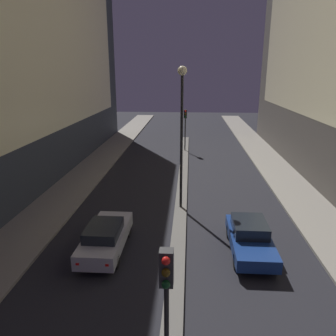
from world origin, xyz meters
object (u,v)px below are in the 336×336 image
(traffic_light_mid, at_px, (185,121))
(car_left_lane, at_px, (106,237))
(street_lamp, at_px, (182,115))
(traffic_light_near, at_px, (166,295))
(car_right_lane, at_px, (250,237))

(traffic_light_mid, height_order, car_left_lane, traffic_light_mid)
(street_lamp, relative_size, car_left_lane, 1.82)
(traffic_light_mid, distance_m, street_lamp, 15.35)
(traffic_light_near, bearing_deg, car_left_lane, 115.10)
(street_lamp, bearing_deg, traffic_light_mid, 90.00)
(car_right_lane, bearing_deg, traffic_light_near, -113.79)
(traffic_light_mid, xyz_separation_m, car_left_lane, (-3.39, -20.35, -2.55))
(traffic_light_near, relative_size, street_lamp, 0.51)
(traffic_light_near, distance_m, traffic_light_mid, 27.59)
(car_left_lane, bearing_deg, street_lamp, 56.95)
(traffic_light_mid, height_order, street_lamp, street_lamp)
(traffic_light_near, distance_m, car_left_lane, 8.39)
(car_left_lane, relative_size, car_right_lane, 1.02)
(traffic_light_near, relative_size, car_left_lane, 0.94)
(traffic_light_near, xyz_separation_m, traffic_light_mid, (0.00, 27.59, 0.00))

